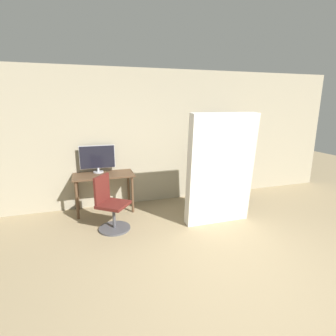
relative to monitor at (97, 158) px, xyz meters
The scene contains 7 objects.
ground_plane 3.45m from the monitor, 64.86° to the right, with size 16.00×16.00×0.00m, color #9E8966.
wall_back 1.45m from the monitor, ahead, with size 8.00×0.06×2.70m.
desk 0.44m from the monitor, 64.03° to the right, with size 1.12×0.57×0.74m.
monitor is the anchor object (origin of this frame).
office_chair 1.18m from the monitor, 83.16° to the right, with size 0.62×0.62×0.91m.
bookshelf 2.49m from the monitor, ahead, with size 0.74×0.28×1.68m.
mattress_near 2.32m from the monitor, 33.83° to the right, with size 1.15×0.35×1.90m.
Camera 1 is at (-1.61, -2.08, 2.03)m, focal length 28.00 mm.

